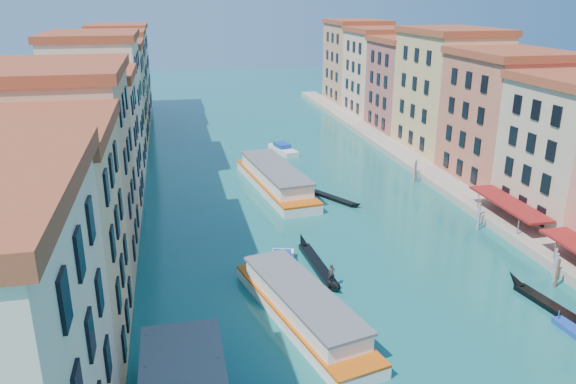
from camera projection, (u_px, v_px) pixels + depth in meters
name	position (u px, v px, depth m)	size (l,w,h in m)	color
left_bank_palazzos	(94.00, 119.00, 77.28)	(12.80, 128.40, 21.00)	beige
right_bank_palazzos	(465.00, 104.00, 88.50)	(12.80, 128.40, 21.00)	#954E3E
quay	(413.00, 163.00, 89.98)	(4.00, 140.00, 1.00)	gray
mooring_poles_right	(537.00, 256.00, 55.71)	(1.44, 54.24, 3.20)	#53301C
vaporetto_near	(302.00, 307.00, 46.65)	(8.83, 19.68, 2.86)	white
vaporetto_far	(275.00, 179.00, 78.80)	(8.12, 23.24, 3.38)	silver
gondola_fore	(318.00, 264.00, 56.15)	(1.75, 12.74, 2.54)	black
gondola_right	(562.00, 311.00, 47.63)	(3.03, 12.69, 2.54)	black
gondola_far	(330.00, 196.00, 75.40)	(6.20, 9.86, 1.55)	black
motorboat_mid	(281.00, 265.00, 55.54)	(4.10, 7.37, 1.46)	white
motorboat_far	(283.00, 149.00, 97.69)	(4.19, 8.04, 1.59)	silver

